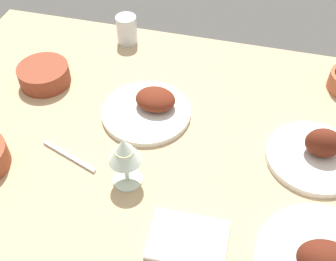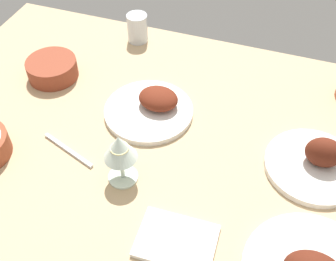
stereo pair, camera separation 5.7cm
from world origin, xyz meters
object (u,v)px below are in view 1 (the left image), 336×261
(fork_loose, at_px, (69,156))
(bowl_pasta, at_px, (44,74))
(plate_center_main, at_px, (317,153))
(wine_glass, at_px, (124,153))
(plate_far_side, at_px, (149,108))
(water_tumbler, at_px, (127,30))
(folded_napkin, at_px, (188,240))

(fork_loose, bearing_deg, bowl_pasta, 145.79)
(plate_center_main, bearing_deg, wine_glass, 22.78)
(bowl_pasta, bearing_deg, plate_far_side, 171.81)
(water_tumbler, bearing_deg, bowl_pasta, 56.73)
(plate_far_side, relative_size, water_tumbler, 2.63)
(fork_loose, bearing_deg, water_tumbler, 111.12)
(bowl_pasta, xyz_separation_m, folded_napkin, (-0.51, 0.39, -0.02))
(plate_center_main, height_order, plate_far_side, plate_center_main)
(plate_far_side, xyz_separation_m, bowl_pasta, (0.33, -0.05, 0.01))
(plate_center_main, bearing_deg, plate_far_side, -6.74)
(wine_glass, xyz_separation_m, water_tumbler, (0.17, -0.53, -0.05))
(bowl_pasta, bearing_deg, folded_napkin, 142.52)
(water_tumbler, relative_size, fork_loose, 0.54)
(plate_center_main, distance_m, folded_napkin, 0.38)
(plate_far_side, height_order, water_tumbler, water_tumbler)
(folded_napkin, xyz_separation_m, fork_loose, (0.33, -0.15, -0.00))
(bowl_pasta, distance_m, fork_loose, 0.31)
(bowl_pasta, distance_m, water_tumbler, 0.30)
(plate_center_main, distance_m, water_tumbler, 0.69)
(water_tumbler, xyz_separation_m, fork_loose, (-0.01, 0.50, -0.04))
(bowl_pasta, height_order, fork_loose, bowl_pasta)
(plate_far_side, distance_m, wine_glass, 0.24)
(water_tumbler, bearing_deg, folded_napkin, 118.16)
(plate_far_side, distance_m, bowl_pasta, 0.33)
(plate_far_side, bearing_deg, fork_loose, 53.46)
(wine_glass, bearing_deg, folded_napkin, 145.43)
(bowl_pasta, bearing_deg, plate_center_main, 172.63)
(wine_glass, distance_m, water_tumbler, 0.56)
(plate_far_side, xyz_separation_m, fork_loose, (0.15, 0.20, -0.02))
(plate_far_side, relative_size, bowl_pasta, 1.64)
(bowl_pasta, bearing_deg, water_tumbler, -123.27)
(water_tumbler, distance_m, folded_napkin, 0.73)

